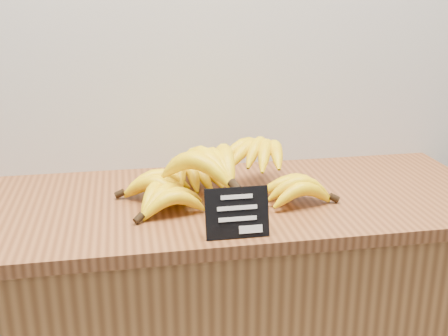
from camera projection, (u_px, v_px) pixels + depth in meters
counter_top at (220, 202)px, 1.37m from camera, size 1.34×0.54×0.03m
chalkboard_sign at (237, 213)px, 1.14m from camera, size 0.13×0.03×0.10m
banana_pile at (214, 175)px, 1.35m from camera, size 0.51×0.39×0.13m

